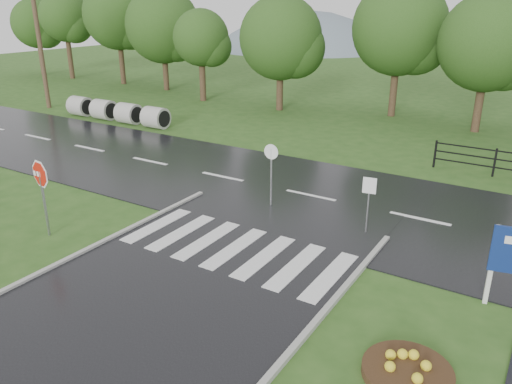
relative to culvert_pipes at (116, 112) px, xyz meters
The scene contains 10 objects.
ground 21.48m from the culvert_pipes, 44.31° to the right, with size 120.00×120.00×0.00m, color #2B511B.
main_road 16.17m from the culvert_pipes, 18.02° to the right, with size 90.00×8.00×0.04m, color black.
crosswalk 18.34m from the culvert_pipes, 33.06° to the right, with size 6.50×2.80×0.02m.
treeline 18.69m from the culvert_pipes, 28.81° to the left, with size 83.20×5.20×10.00m.
culvert_pipes is the anchor object (origin of this frame).
stop_sign 15.80m from the culvert_pipes, 50.85° to the right, with size 1.13×0.19×2.56m.
flower_bed 24.59m from the culvert_pipes, 30.76° to the right, with size 1.74×1.74×0.35m.
reg_sign_small 19.50m from the culvert_pipes, 20.88° to the right, with size 0.41×0.09×1.85m.
reg_sign_round 16.03m from the culvert_pipes, 24.34° to the right, with size 0.53×0.07×2.26m.
utility_pole_west 8.02m from the culvert_pipes, behind, with size 1.56×0.29×8.74m.
Camera 1 is at (7.36, -5.66, 6.76)m, focal length 35.00 mm.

